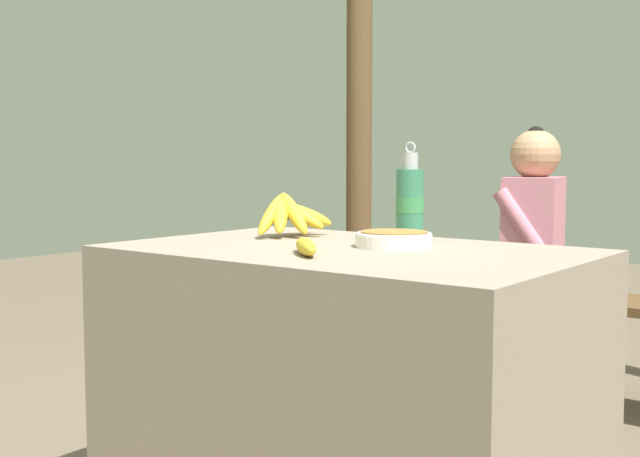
{
  "coord_description": "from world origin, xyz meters",
  "views": [
    {
      "loc": [
        1.21,
        -1.68,
        0.98
      ],
      "look_at": [
        -0.13,
        0.05,
        0.79
      ],
      "focal_mm": 45.0,
      "sensor_mm": 36.0,
      "label": 1
    }
  ],
  "objects_px": {
    "loose_banana_front": "(306,247)",
    "seated_vendor": "(521,242)",
    "wooden_bench": "(518,305)",
    "water_bottle": "(410,202)",
    "support_post_near": "(359,87)",
    "banana_bunch_ripe": "(291,214)",
    "serving_bowl": "(394,238)",
    "banana_bunch_green": "(420,267)"
  },
  "relations": [
    {
      "from": "wooden_bench",
      "to": "seated_vendor",
      "type": "relative_size",
      "value": 1.62
    },
    {
      "from": "water_bottle",
      "to": "wooden_bench",
      "type": "relative_size",
      "value": 0.16
    },
    {
      "from": "banana_bunch_ripe",
      "to": "support_post_near",
      "type": "relative_size",
      "value": 0.11
    },
    {
      "from": "serving_bowl",
      "to": "support_post_near",
      "type": "distance_m",
      "value": 2.27
    },
    {
      "from": "wooden_bench",
      "to": "banana_bunch_green",
      "type": "xyz_separation_m",
      "value": [
        -0.47,
        -0.0,
        0.12
      ]
    },
    {
      "from": "serving_bowl",
      "to": "banana_bunch_ripe",
      "type": "bearing_deg",
      "value": 172.31
    },
    {
      "from": "water_bottle",
      "to": "support_post_near",
      "type": "height_order",
      "value": "support_post_near"
    },
    {
      "from": "support_post_near",
      "to": "wooden_bench",
      "type": "bearing_deg",
      "value": -21.94
    },
    {
      "from": "banana_bunch_ripe",
      "to": "serving_bowl",
      "type": "bearing_deg",
      "value": -7.69
    },
    {
      "from": "water_bottle",
      "to": "banana_bunch_ripe",
      "type": "bearing_deg",
      "value": -160.46
    },
    {
      "from": "seated_vendor",
      "to": "support_post_near",
      "type": "xyz_separation_m",
      "value": [
        -1.14,
        0.49,
        0.71
      ]
    },
    {
      "from": "wooden_bench",
      "to": "banana_bunch_green",
      "type": "bearing_deg",
      "value": -179.7
    },
    {
      "from": "banana_bunch_ripe",
      "to": "banana_bunch_green",
      "type": "distance_m",
      "value": 1.32
    },
    {
      "from": "support_post_near",
      "to": "loose_banana_front",
      "type": "bearing_deg",
      "value": -58.16
    },
    {
      "from": "seated_vendor",
      "to": "banana_bunch_green",
      "type": "height_order",
      "value": "seated_vendor"
    },
    {
      "from": "wooden_bench",
      "to": "seated_vendor",
      "type": "distance_m",
      "value": 0.27
    },
    {
      "from": "water_bottle",
      "to": "banana_bunch_green",
      "type": "distance_m",
      "value": 1.34
    },
    {
      "from": "water_bottle",
      "to": "loose_banana_front",
      "type": "bearing_deg",
      "value": -92.21
    },
    {
      "from": "support_post_near",
      "to": "seated_vendor",
      "type": "bearing_deg",
      "value": -23.31
    },
    {
      "from": "banana_bunch_green",
      "to": "support_post_near",
      "type": "bearing_deg",
      "value": 145.15
    },
    {
      "from": "banana_bunch_ripe",
      "to": "loose_banana_front",
      "type": "bearing_deg",
      "value": -45.83
    },
    {
      "from": "loose_banana_front",
      "to": "banana_bunch_green",
      "type": "relative_size",
      "value": 0.67
    },
    {
      "from": "serving_bowl",
      "to": "wooden_bench",
      "type": "distance_m",
      "value": 1.38
    },
    {
      "from": "loose_banana_front",
      "to": "seated_vendor",
      "type": "distance_m",
      "value": 1.54
    },
    {
      "from": "wooden_bench",
      "to": "banana_bunch_green",
      "type": "distance_m",
      "value": 0.48
    },
    {
      "from": "loose_banana_front",
      "to": "seated_vendor",
      "type": "bearing_deg",
      "value": 94.42
    },
    {
      "from": "banana_bunch_ripe",
      "to": "serving_bowl",
      "type": "height_order",
      "value": "banana_bunch_ripe"
    },
    {
      "from": "banana_bunch_ripe",
      "to": "banana_bunch_green",
      "type": "bearing_deg",
      "value": 103.14
    },
    {
      "from": "serving_bowl",
      "to": "water_bottle",
      "type": "bearing_deg",
      "value": 108.13
    },
    {
      "from": "serving_bowl",
      "to": "support_post_near",
      "type": "bearing_deg",
      "value": 127.3
    },
    {
      "from": "water_bottle",
      "to": "wooden_bench",
      "type": "xyz_separation_m",
      "value": [
        -0.16,
        1.13,
        -0.48
      ]
    },
    {
      "from": "banana_bunch_ripe",
      "to": "wooden_bench",
      "type": "xyz_separation_m",
      "value": [
        0.17,
        1.25,
        -0.44
      ]
    },
    {
      "from": "water_bottle",
      "to": "banana_bunch_green",
      "type": "relative_size",
      "value": 1.09
    },
    {
      "from": "seated_vendor",
      "to": "banana_bunch_green",
      "type": "relative_size",
      "value": 4.33
    },
    {
      "from": "water_bottle",
      "to": "loose_banana_front",
      "type": "xyz_separation_m",
      "value": [
        -0.02,
        -0.45,
        -0.09
      ]
    },
    {
      "from": "banana_bunch_ripe",
      "to": "seated_vendor",
      "type": "height_order",
      "value": "seated_vendor"
    },
    {
      "from": "wooden_bench",
      "to": "support_post_near",
      "type": "distance_m",
      "value": 1.55
    },
    {
      "from": "banana_bunch_ripe",
      "to": "seated_vendor",
      "type": "xyz_separation_m",
      "value": [
        0.2,
        1.2,
        -0.17
      ]
    },
    {
      "from": "banana_bunch_green",
      "to": "support_post_near",
      "type": "height_order",
      "value": "support_post_near"
    },
    {
      "from": "water_bottle",
      "to": "banana_bunch_green",
      "type": "bearing_deg",
      "value": 119.2
    },
    {
      "from": "loose_banana_front",
      "to": "wooden_bench",
      "type": "distance_m",
      "value": 1.63
    },
    {
      "from": "water_bottle",
      "to": "support_post_near",
      "type": "relative_size",
      "value": 0.1
    }
  ]
}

